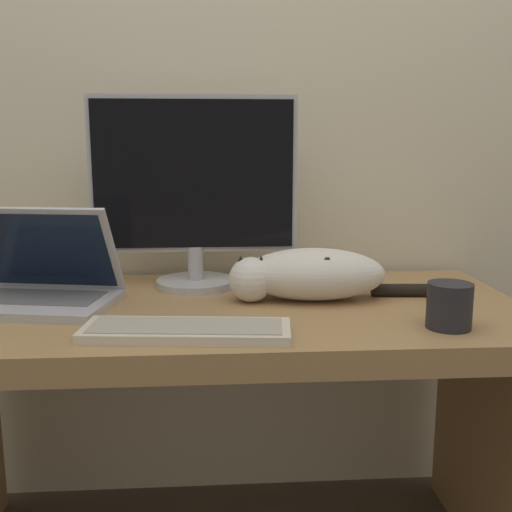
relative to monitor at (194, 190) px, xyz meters
name	(u,v)px	position (x,y,z in m)	size (l,w,h in m)	color
wall_back	(220,66)	(0.07, 0.21, 0.34)	(6.40, 0.06, 2.60)	beige
desk	(225,362)	(0.07, -0.19, -0.41)	(1.43, 0.68, 0.70)	#A37A4C
monitor	(194,190)	(0.00, 0.00, 0.00)	(0.54, 0.21, 0.50)	#B2B2B7
laptop	(41,286)	(-0.36, -0.17, -0.21)	(0.38, 0.31, 0.24)	#B7B7BC
external_keyboard	(186,330)	(-0.01, -0.42, -0.25)	(0.43, 0.18, 0.02)	beige
cat	(309,274)	(0.28, -0.16, -0.19)	(0.57, 0.20, 0.13)	silver
coffee_mug	(449,306)	(0.54, -0.40, -0.21)	(0.09, 0.09, 0.10)	#232328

